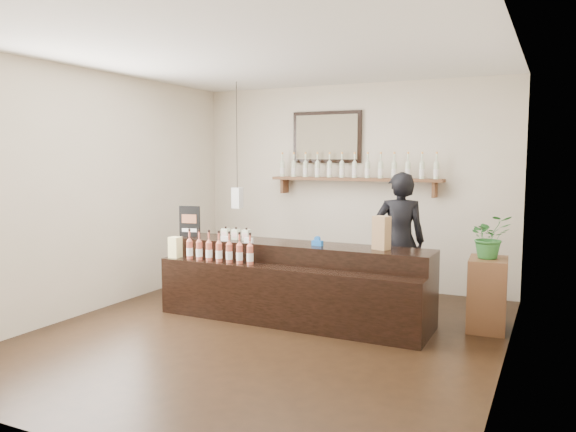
% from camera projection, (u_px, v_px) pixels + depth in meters
% --- Properties ---
extents(ground, '(5.00, 5.00, 0.00)m').
position_uv_depth(ground, '(267.00, 334.00, 5.74)').
color(ground, black).
rests_on(ground, ground).
extents(room_shell, '(5.00, 5.00, 5.00)m').
position_uv_depth(room_shell, '(267.00, 167.00, 5.56)').
color(room_shell, beige).
rests_on(room_shell, ground).
extents(back_wall_decor, '(2.66, 0.96, 1.69)m').
position_uv_depth(back_wall_decor, '(338.00, 161.00, 7.74)').
color(back_wall_decor, brown).
rests_on(back_wall_decor, ground).
extents(counter, '(3.01, 0.81, 0.99)m').
position_uv_depth(counter, '(294.00, 284.00, 6.21)').
color(counter, black).
rests_on(counter, ground).
extents(promo_sign, '(0.26, 0.07, 0.37)m').
position_uv_depth(promo_sign, '(190.00, 221.00, 6.78)').
color(promo_sign, black).
rests_on(promo_sign, counter).
extents(paper_bag, '(0.19, 0.17, 0.35)m').
position_uv_depth(paper_bag, '(381.00, 233.00, 5.83)').
color(paper_bag, '#A1754E').
rests_on(paper_bag, counter).
extents(tape_dispenser, '(0.13, 0.07, 0.11)m').
position_uv_depth(tape_dispenser, '(317.00, 242.00, 6.10)').
color(tape_dispenser, '#195BB4').
rests_on(tape_dispenser, counter).
extents(side_cabinet, '(0.41, 0.54, 0.76)m').
position_uv_depth(side_cabinet, '(487.00, 294.00, 5.85)').
color(side_cabinet, brown).
rests_on(side_cabinet, ground).
extents(potted_plant, '(0.53, 0.51, 0.45)m').
position_uv_depth(potted_plant, '(489.00, 237.00, 5.79)').
color(potted_plant, '#2C6F2D').
rests_on(potted_plant, side_cabinet).
extents(shopkeeper, '(0.77, 0.61, 1.84)m').
position_uv_depth(shopkeeper, '(400.00, 232.00, 6.62)').
color(shopkeeper, black).
rests_on(shopkeeper, ground).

